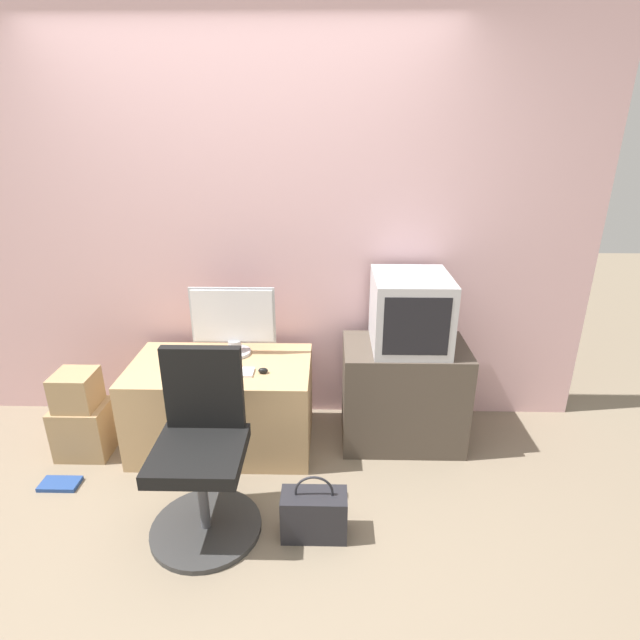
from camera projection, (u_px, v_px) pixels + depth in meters
The scene contains 13 objects.
ground_plane at pixel (222, 553), 2.40m from camera, with size 12.00×12.00×0.00m, color #7F705B.
wall_back at pixel (250, 229), 3.15m from camera, with size 4.40×0.05×2.60m.
desk at pixel (223, 404), 3.13m from camera, with size 1.10×0.63×0.56m.
side_stand at pixel (403, 393), 3.16m from camera, with size 0.76×0.48×0.66m.
main_monitor at pixel (233, 321), 3.09m from camera, with size 0.52×0.20×0.44m.
keyboard at pixel (227, 372), 2.92m from camera, with size 0.32×0.11×0.01m.
mouse at pixel (263, 371), 2.91m from camera, with size 0.06×0.04×0.03m.
crt_tv at pixel (410, 311), 2.97m from camera, with size 0.45×0.50×0.44m.
office_chair at pixel (202, 460), 2.44m from camera, with size 0.56×0.56×0.94m.
cardboard_box_lower at pixel (84, 429), 3.08m from camera, with size 0.31×0.26×0.33m.
cardboard_box_upper at pixel (76, 390), 2.98m from camera, with size 0.23×0.23×0.22m.
handbag at pixel (314, 514), 2.47m from camera, with size 0.32×0.15×0.36m.
book at pixel (60, 484), 2.84m from camera, with size 0.22×0.12×0.02m.
Camera 1 is at (0.51, -1.80, 1.93)m, focal length 28.00 mm.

